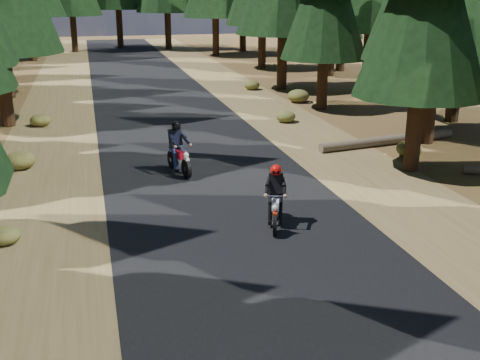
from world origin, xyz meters
name	(u,v)px	position (x,y,z in m)	size (l,w,h in m)	color
ground	(258,251)	(0.00, 0.00, 0.00)	(120.00, 120.00, 0.00)	#473719
road	(210,180)	(0.00, 5.00, 0.01)	(6.00, 100.00, 0.01)	black
shoulder_l	(42,193)	(-4.60, 5.00, 0.00)	(3.20, 100.00, 0.01)	brown
shoulder_r	(358,169)	(4.60, 5.00, 0.00)	(3.20, 100.00, 0.01)	brown
log_near	(388,140)	(6.87, 7.47, 0.16)	(0.32, 0.32, 5.48)	#4C4233
understory_shrubs	(228,146)	(1.15, 7.62, 0.26)	(15.63, 30.84, 0.62)	#474C1E
rider_lead	(275,207)	(0.76, 1.21, 0.49)	(0.96, 1.68, 1.44)	silver
rider_follow	(179,157)	(-0.75, 5.85, 0.52)	(0.91, 1.81, 1.55)	#A50B1A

